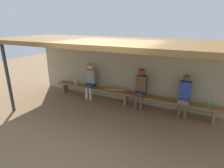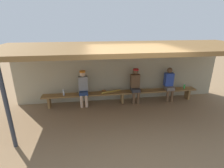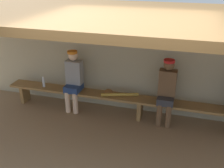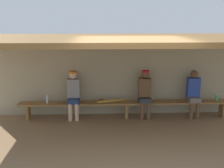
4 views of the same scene
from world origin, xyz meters
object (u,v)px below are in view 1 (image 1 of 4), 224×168
(bench, at_px, (126,95))
(baseball_bat, at_px, (115,90))
(support_post, at_px, (8,79))
(baseball_glove_dark_brown, at_px, (109,88))
(player_with_sunglasses, at_px, (91,79))
(water_bottle_orange, at_px, (208,104))
(player_shirtless_tan, at_px, (184,94))
(water_bottle_clear, at_px, (75,81))
(player_leftmost, at_px, (141,87))

(bench, xyz_separation_m, baseball_bat, (-0.44, -0.00, 0.11))
(baseball_bat, bearing_deg, bench, -17.00)
(support_post, height_order, baseball_glove_dark_brown, support_post)
(baseball_glove_dark_brown, xyz_separation_m, baseball_bat, (0.26, -0.04, -0.01))
(player_with_sunglasses, bearing_deg, water_bottle_orange, -0.17)
(water_bottle_orange, bearing_deg, baseball_bat, 179.84)
(support_post, xyz_separation_m, player_shirtless_tan, (5.07, 2.10, -0.37))
(player_with_sunglasses, xyz_separation_m, baseball_glove_dark_brown, (0.78, 0.04, -0.24))
(water_bottle_clear, distance_m, baseball_bat, 1.76)
(bench, distance_m, water_bottle_orange, 2.56)
(player_with_sunglasses, xyz_separation_m, baseball_bat, (1.03, -0.00, -0.25))
(water_bottle_orange, distance_m, baseball_bat, 3.00)
(support_post, height_order, water_bottle_orange, support_post)
(support_post, bearing_deg, player_shirtless_tan, 22.51)
(support_post, distance_m, player_shirtless_tan, 5.51)
(player_shirtless_tan, xyz_separation_m, baseball_bat, (-2.33, -0.00, -0.24))
(baseball_glove_dark_brown, bearing_deg, baseball_bat, -121.57)
(player_leftmost, relative_size, water_bottle_clear, 5.66)
(baseball_bat, bearing_deg, baseball_glove_dark_brown, 154.16)
(water_bottle_clear, bearing_deg, player_with_sunglasses, 2.31)
(player_leftmost, relative_size, baseball_bat, 1.72)
(support_post, bearing_deg, player_with_sunglasses, 50.84)
(player_with_sunglasses, xyz_separation_m, player_leftmost, (1.98, 0.00, 0.00))
(bench, height_order, water_bottle_clear, water_bottle_clear)
(player_shirtless_tan, bearing_deg, player_with_sunglasses, 179.99)
(water_bottle_orange, xyz_separation_m, baseball_glove_dark_brown, (-3.25, 0.05, -0.05))
(player_with_sunglasses, bearing_deg, support_post, -129.16)
(player_leftmost, distance_m, baseball_glove_dark_brown, 1.23)
(bench, xyz_separation_m, baseball_glove_dark_brown, (-0.69, 0.04, 0.12))
(support_post, xyz_separation_m, water_bottle_orange, (5.74, 2.09, -0.54))
(water_bottle_orange, relative_size, baseball_glove_dark_brown, 0.85)
(player_leftmost, bearing_deg, water_bottle_orange, -0.34)
(support_post, xyz_separation_m, player_leftmost, (3.69, 2.10, -0.35))
(player_with_sunglasses, distance_m, player_shirtless_tan, 3.36)
(baseball_glove_dark_brown, bearing_deg, player_leftmost, -114.45)
(player_leftmost, xyz_separation_m, water_bottle_clear, (-2.71, -0.03, -0.17))
(water_bottle_clear, distance_m, water_bottle_orange, 4.75)
(water_bottle_orange, relative_size, baseball_bat, 0.26)
(bench, bearing_deg, player_with_sunglasses, 179.86)
(bench, distance_m, player_with_sunglasses, 1.51)
(bench, distance_m, water_bottle_clear, 2.21)
(water_bottle_orange, bearing_deg, baseball_glove_dark_brown, 179.15)
(bench, bearing_deg, water_bottle_clear, -179.33)
(baseball_glove_dark_brown, height_order, baseball_bat, baseball_glove_dark_brown)
(player_leftmost, bearing_deg, baseball_bat, -179.78)
(player_with_sunglasses, distance_m, baseball_glove_dark_brown, 0.82)
(bench, bearing_deg, support_post, -146.60)
(support_post, distance_m, water_bottle_orange, 6.14)
(baseball_bat, bearing_deg, water_bottle_orange, -17.16)
(support_post, relative_size, water_bottle_clear, 9.25)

